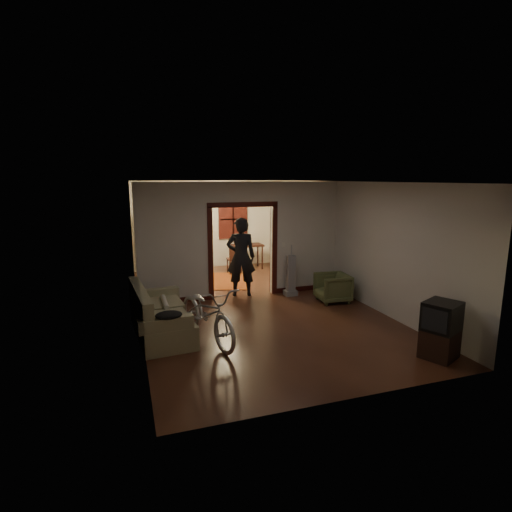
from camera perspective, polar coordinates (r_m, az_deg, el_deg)
name	(u,v)px	position (r m, az deg, el deg)	size (l,w,h in m)	color
floor	(252,304)	(9.32, -0.59, -6.92)	(5.00, 8.50, 0.01)	#331810
ceiling	(252,182)	(8.86, -0.62, 10.57)	(5.00, 8.50, 0.01)	white
wall_back	(212,224)	(13.06, -6.32, 4.51)	(5.00, 0.02, 2.80)	beige
wall_left	(136,251)	(8.57, -16.74, 0.67)	(0.02, 8.50, 2.80)	beige
wall_right	(349,240)	(10.02, 13.15, 2.30)	(0.02, 8.50, 2.80)	beige
partition_wall	(242,240)	(9.69, -1.96, 2.30)	(5.00, 0.14, 2.80)	beige
door_casing	(242,252)	(9.74, -1.95, 0.55)	(1.74, 0.20, 2.32)	black
far_window	(233,219)	(13.16, -3.31, 5.27)	(0.98, 0.06, 1.28)	black
chandelier	(224,197)	(11.28, -4.53, 8.36)	(0.24, 0.24, 0.24)	#FFE0A5
light_switch	(284,244)	(9.99, 3.96, 1.67)	(0.08, 0.01, 0.12)	silver
sofa	(161,311)	(7.66, -13.41, -7.64)	(0.90, 2.00, 0.92)	olive
rolled_paper	(165,302)	(7.94, -12.91, -6.43)	(0.10, 0.10, 0.77)	beige
jacket	(169,315)	(6.74, -12.36, -8.24)	(0.44, 0.33, 0.13)	black
bicycle	(207,313)	(7.22, -7.00, -8.07)	(0.69, 1.98, 1.04)	silver
armchair	(333,288)	(9.62, 10.88, -4.46)	(0.71, 0.74, 0.67)	#4F5831
tv_stand	(439,343)	(7.27, 24.73, -11.23)	(0.54, 0.49, 0.49)	black
crt_tv	(442,316)	(7.12, 25.03, -7.79)	(0.54, 0.49, 0.47)	black
vacuum	(291,275)	(9.92, 4.99, -2.79)	(0.31, 0.25, 1.01)	gray
person	(241,257)	(9.80, -2.16, -0.14)	(0.71, 0.47, 1.95)	black
oriental_rug	(222,281)	(11.41, -4.88, -3.54)	(1.48, 1.94, 0.01)	maroon
locker	(169,243)	(12.52, -12.39, 1.89)	(0.93, 0.52, 1.87)	#27301D
globe	(167,210)	(12.41, -12.58, 6.48)	(0.25, 0.25, 0.25)	#1E5972
desk	(246,257)	(12.81, -1.43, -0.13)	(1.05, 0.59, 0.78)	black
desk_chair	(234,259)	(12.20, -3.16, -0.44)	(0.40, 0.40, 0.89)	black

